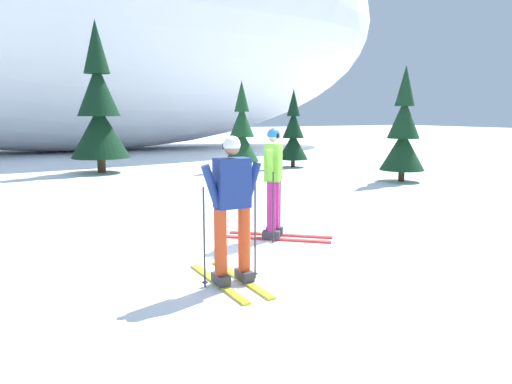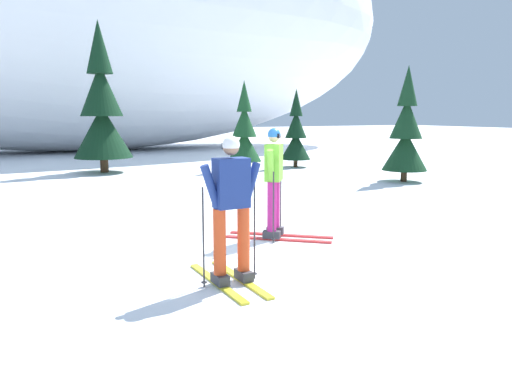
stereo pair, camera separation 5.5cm
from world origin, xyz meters
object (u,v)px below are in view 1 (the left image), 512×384
Objects in this scene: skier_lime_jacket at (274,182)px; pine_tree_center_left at (99,110)px; pine_tree_center_right at (293,135)px; pine_tree_far_right at (403,134)px; skier_navy_jacket at (232,208)px; pine_tree_center at (242,133)px.

pine_tree_center_left is at bearing 94.52° from skier_lime_jacket.
skier_lime_jacket is 0.35× the size of pine_tree_center_left.
pine_tree_far_right is (0.80, -4.96, 0.20)m from pine_tree_center_right.
skier_navy_jacket is 13.27m from pine_tree_center_right.
skier_navy_jacket is 0.56× the size of pine_tree_center.
pine_tree_center_right is 0.86× the size of pine_tree_far_right.
skier_navy_jacket is at bearing -144.57° from pine_tree_far_right.
pine_tree_center is at bearing 67.29° from skier_lime_jacket.
skier_lime_jacket is 1.01× the size of skier_navy_jacket.
pine_tree_center_right is (6.01, 9.17, 0.30)m from skier_lime_jacket.
pine_tree_center_left is (-0.85, 10.70, 1.22)m from skier_lime_jacket.
pine_tree_center_right is at bearing -12.60° from pine_tree_center_left.
pine_tree_center reaches higher than skier_lime_jacket.
pine_tree_center is 5.75m from pine_tree_far_right.
skier_lime_jacket is 0.53× the size of pine_tree_far_right.
pine_tree_center_left reaches higher than pine_tree_far_right.
skier_lime_jacket is 0.57× the size of pine_tree_center.
pine_tree_center is at bearing 63.72° from skier_navy_jacket.
skier_lime_jacket is at bearing -85.48° from pine_tree_center_left.
pine_tree_far_right reaches higher than skier_lime_jacket.
pine_tree_center is at bearing 121.45° from pine_tree_far_right.
pine_tree_center is (3.81, 9.12, 0.40)m from skier_lime_jacket.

